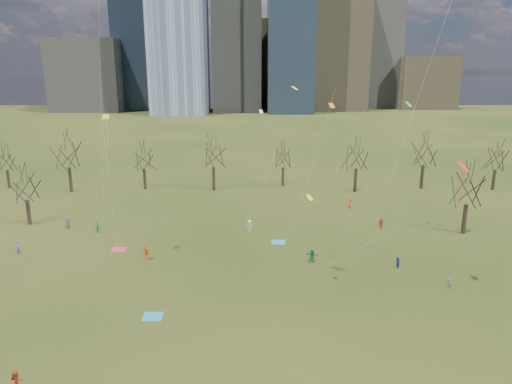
{
  "coord_description": "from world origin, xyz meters",
  "views": [
    {
      "loc": [
        -0.36,
        -35.75,
        19.52
      ],
      "look_at": [
        0.0,
        12.0,
        7.0
      ],
      "focal_mm": 32.0,
      "sensor_mm": 36.0,
      "label": 1
    }
  ],
  "objects_px": {
    "blanket_teal": "(153,317)",
    "person_4": "(147,252)",
    "blanket_navy": "(278,242)",
    "blanket_crimson": "(119,250)",
    "person_2": "(17,384)"
  },
  "relations": [
    {
      "from": "blanket_navy",
      "to": "person_2",
      "type": "xyz_separation_m",
      "value": [
        -17.57,
        -26.6,
        0.93
      ]
    },
    {
      "from": "blanket_teal",
      "to": "person_4",
      "type": "relative_size",
      "value": 0.87
    },
    {
      "from": "blanket_navy",
      "to": "blanket_crimson",
      "type": "bearing_deg",
      "value": -173.1
    },
    {
      "from": "blanket_navy",
      "to": "person_2",
      "type": "height_order",
      "value": "person_2"
    },
    {
      "from": "person_2",
      "to": "person_4",
      "type": "distance_m",
      "value": 21.65
    },
    {
      "from": "blanket_teal",
      "to": "person_2",
      "type": "xyz_separation_m",
      "value": [
        -6.24,
        -9.58,
        0.93
      ]
    },
    {
      "from": "blanket_navy",
      "to": "person_2",
      "type": "relative_size",
      "value": 0.84
    },
    {
      "from": "blanket_teal",
      "to": "person_4",
      "type": "xyz_separation_m",
      "value": [
        -3.1,
        11.85,
        0.9
      ]
    },
    {
      "from": "blanket_teal",
      "to": "person_2",
      "type": "distance_m",
      "value": 11.47
    },
    {
      "from": "blanket_teal",
      "to": "person_2",
      "type": "relative_size",
      "value": 0.84
    },
    {
      "from": "blanket_teal",
      "to": "blanket_navy",
      "type": "relative_size",
      "value": 1.0
    },
    {
      "from": "blanket_navy",
      "to": "blanket_crimson",
      "type": "relative_size",
      "value": 1.0
    },
    {
      "from": "blanket_navy",
      "to": "person_4",
      "type": "xyz_separation_m",
      "value": [
        -14.43,
        -5.17,
        0.9
      ]
    },
    {
      "from": "blanket_teal",
      "to": "blanket_navy",
      "type": "distance_m",
      "value": 20.44
    },
    {
      "from": "blanket_teal",
      "to": "blanket_crimson",
      "type": "xyz_separation_m",
      "value": [
        -7.0,
        14.8,
        0.0
      ]
    }
  ]
}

